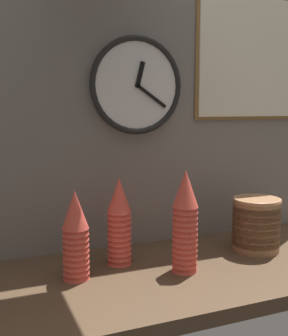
% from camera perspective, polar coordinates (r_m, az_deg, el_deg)
% --- Properties ---
extents(ground_plane, '(1.60, 0.56, 0.04)m').
position_cam_1_polar(ground_plane, '(1.29, 3.42, -14.25)').
color(ground_plane, '#4C3826').
extents(wall_tiled_back, '(1.60, 0.03, 1.05)m').
position_cam_1_polar(wall_tiled_back, '(1.43, -1.09, 10.37)').
color(wall_tiled_back, slate).
rests_on(wall_tiled_back, ground_plane).
extents(cup_stack_center_left, '(0.07, 0.07, 0.25)m').
position_cam_1_polar(cup_stack_center_left, '(1.18, -9.25, -8.96)').
color(cup_stack_center_left, '#DB4C3D').
rests_on(cup_stack_center_left, ground_plane).
extents(cup_stack_center, '(0.07, 0.07, 0.27)m').
position_cam_1_polar(cup_stack_center, '(1.27, -3.37, -7.21)').
color(cup_stack_center, '#DB4C3D').
rests_on(cup_stack_center, ground_plane).
extents(cup_stack_center_right, '(0.07, 0.07, 0.30)m').
position_cam_1_polar(cup_stack_center_right, '(1.22, 5.59, -7.21)').
color(cup_stack_center_right, '#DB4C3D').
rests_on(cup_stack_center_right, ground_plane).
extents(bowl_stack_right, '(0.16, 0.16, 0.18)m').
position_cam_1_polar(bowl_stack_right, '(1.45, 14.95, -7.24)').
color(bowl_stack_right, '#996B47').
rests_on(bowl_stack_right, ground_plane).
extents(wall_clock, '(0.32, 0.03, 0.32)m').
position_cam_1_polar(wall_clock, '(1.40, -1.02, 11.11)').
color(wall_clock, white).
extents(menu_board, '(0.48, 0.01, 0.45)m').
position_cam_1_polar(menu_board, '(1.64, 14.53, 14.21)').
color(menu_board, olive).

